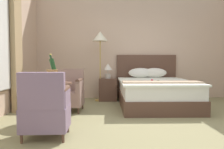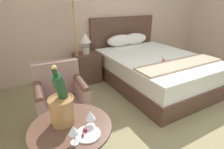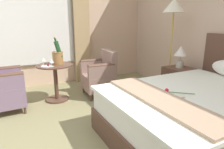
% 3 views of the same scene
% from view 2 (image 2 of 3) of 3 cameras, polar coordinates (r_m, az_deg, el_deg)
% --- Properties ---
extents(ground_plane, '(6.90, 6.90, 0.00)m').
position_cam_2_polar(ground_plane, '(2.62, 28.74, -16.58)').
color(ground_plane, '#898259').
extents(bed, '(1.65, 2.25, 1.21)m').
position_cam_2_polar(bed, '(3.54, 12.44, 2.48)').
color(bed, brown).
rests_on(bed, ground).
extents(nightstand, '(0.49, 0.44, 0.58)m').
position_cam_2_polar(nightstand, '(3.58, -8.18, 2.29)').
color(nightstand, brown).
rests_on(nightstand, ground).
extents(bedside_lamp, '(0.23, 0.23, 0.39)m').
position_cam_2_polar(bedside_lamp, '(3.43, -8.70, 10.87)').
color(bedside_lamp, '#BDB4A8').
rests_on(bedside_lamp, nightstand).
extents(champagne_bucket, '(0.20, 0.20, 0.49)m').
position_cam_2_polar(champagne_bucket, '(1.40, -16.04, -9.90)').
color(champagne_bucket, '#A27341').
rests_on(champagne_bucket, side_table_round).
extents(wine_glass_near_bucket, '(0.07, 0.07, 0.14)m').
position_cam_2_polar(wine_glass_near_bucket, '(1.22, -12.40, -17.48)').
color(wine_glass_near_bucket, white).
rests_on(wine_glass_near_bucket, side_table_round).
extents(wine_glass_near_edge, '(0.08, 0.08, 0.14)m').
position_cam_2_polar(wine_glass_near_edge, '(1.34, -7.12, -13.14)').
color(wine_glass_near_edge, white).
rests_on(wine_glass_near_edge, side_table_round).
extents(snack_plate, '(0.18, 0.18, 0.04)m').
position_cam_2_polar(snack_plate, '(1.33, -7.97, -18.62)').
color(snack_plate, white).
rests_on(snack_plate, side_table_round).
extents(armchair_by_window, '(0.61, 0.59, 0.87)m').
position_cam_2_polar(armchair_by_window, '(2.26, -16.10, -8.59)').
color(armchair_by_window, brown).
rests_on(armchair_by_window, ground).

